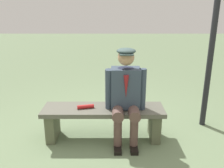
% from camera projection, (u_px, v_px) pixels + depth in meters
% --- Properties ---
extents(ground_plane, '(30.00, 30.00, 0.00)m').
position_uv_depth(ground_plane, '(104.00, 138.00, 3.50)').
color(ground_plane, '#677C58').
extents(bench, '(1.70, 0.46, 0.47)m').
position_uv_depth(bench, '(103.00, 117.00, 3.40)').
color(bench, '#57564A').
rests_on(bench, ground).
extents(seated_man, '(0.56, 0.58, 1.32)m').
position_uv_depth(seated_man, '(126.00, 93.00, 3.22)').
color(seated_man, '#344151').
rests_on(seated_man, ground).
extents(rolled_magazine, '(0.24, 0.11, 0.05)m').
position_uv_depth(rolled_magazine, '(86.00, 107.00, 3.32)').
color(rolled_magazine, '#B21E1E').
rests_on(rolled_magazine, bench).
extents(lamp_post, '(0.25, 0.25, 2.77)m').
position_uv_depth(lamp_post, '(217.00, 2.00, 3.33)').
color(lamp_post, black).
rests_on(lamp_post, ground).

